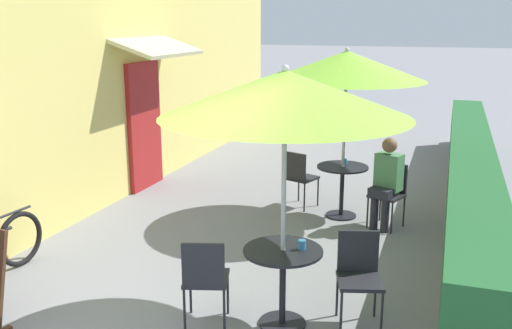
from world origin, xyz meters
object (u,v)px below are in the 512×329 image
object	(u,v)px
seated_patron_mid_left	(386,179)
coffee_cup_mid	(344,162)
cafe_chair_near_right	(359,271)
cafe_chair_near_left	(205,275)
coffee_cup_near	(302,245)
patio_table_mid	(342,181)
patio_umbrella_near	(285,94)
patio_umbrella_mid	(347,66)
cafe_chair_mid_right	(299,175)
cafe_chair_mid_left	(390,190)
patio_table_near	(283,272)

from	to	relation	value
seated_patron_mid_left	coffee_cup_mid	world-z (taller)	seated_patron_mid_left
cafe_chair_near_right	cafe_chair_near_left	bearing A→B (deg)	6.20
coffee_cup_near	seated_patron_mid_left	distance (m)	2.88
coffee_cup_near	patio_table_mid	bearing A→B (deg)	93.89
patio_umbrella_near	coffee_cup_mid	world-z (taller)	patio_umbrella_near
patio_table_mid	patio_umbrella_mid	distance (m)	1.63
coffee_cup_mid	cafe_chair_mid_right	bearing A→B (deg)	172.58
patio_table_mid	cafe_chair_near_left	bearing A→B (deg)	-99.85
patio_umbrella_near	patio_umbrella_mid	world-z (taller)	same
cafe_chair_near_left	cafe_chair_mid_left	distance (m)	3.53
patio_table_near	patio_umbrella_mid	xyz separation A→B (m)	(-0.05, 3.18, 1.63)
seated_patron_mid_left	cafe_chair_near_left	bearing A→B (deg)	89.29
patio_table_mid	patio_umbrella_mid	world-z (taller)	patio_umbrella_mid
cafe_chair_near_left	patio_table_mid	distance (m)	3.51
patio_table_mid	coffee_cup_mid	bearing A→B (deg)	85.80
patio_table_near	patio_umbrella_mid	distance (m)	3.58
cafe_chair_mid_right	seated_patron_mid_left	bearing A→B (deg)	1.67
patio_table_near	coffee_cup_mid	distance (m)	3.28
cafe_chair_near_right	cafe_chair_mid_left	bearing A→B (deg)	-106.35
patio_table_near	cafe_chair_near_right	size ratio (longest dim) A/B	0.86
patio_umbrella_mid	seated_patron_mid_left	xyz separation A→B (m)	(0.65, -0.28, -1.47)
patio_table_near	coffee_cup_mid	bearing A→B (deg)	90.78
cafe_chair_near_left	coffee_cup_near	size ratio (longest dim) A/B	9.67
patio_umbrella_near	cafe_chair_mid_right	bearing A→B (deg)	102.35
coffee_cup_near	seated_patron_mid_left	bearing A→B (deg)	81.34
patio_umbrella_near	coffee_cup_mid	bearing A→B (deg)	90.78
coffee_cup_near	patio_umbrella_near	bearing A→B (deg)	-160.21
cafe_chair_mid_left	patio_umbrella_mid	bearing A→B (deg)	6.20
patio_table_near	cafe_chair_mid_left	bearing A→B (deg)	78.09
cafe_chair_mid_right	cafe_chair_near_left	bearing A→B (deg)	-67.97
patio_table_near	cafe_chair_mid_left	distance (m)	3.07
patio_table_mid	cafe_chair_mid_right	bearing A→B (deg)	165.50
patio_table_near	coffee_cup_near	xyz separation A→B (m)	(0.16, 0.06, 0.27)
cafe_chair_near_right	patio_table_mid	distance (m)	2.99
patio_umbrella_near	cafe_chair_near_right	world-z (taller)	patio_umbrella_near
cafe_chair_near_left	cafe_chair_mid_left	bearing A→B (deg)	51.89
patio_umbrella_mid	coffee_cup_mid	bearing A→B (deg)	85.80
patio_umbrella_near	patio_umbrella_mid	size ratio (longest dim) A/B	1.00
seated_patron_mid_left	coffee_cup_mid	distance (m)	0.75
patio_umbrella_near	coffee_cup_mid	distance (m)	3.54
patio_umbrella_near	patio_table_near	bearing A→B (deg)	0.00
patio_umbrella_mid	cafe_chair_mid_left	xyz separation A→B (m)	(0.69, -0.18, -1.64)
coffee_cup_mid	patio_umbrella_near	bearing A→B (deg)	-89.22
patio_table_near	coffee_cup_near	world-z (taller)	coffee_cup_near
cafe_chair_near_left	seated_patron_mid_left	world-z (taller)	seated_patron_mid_left
cafe_chair_mid_left	patio_table_mid	bearing A→B (deg)	6.20
cafe_chair_near_left	coffee_cup_near	xyz separation A→B (m)	(0.81, 0.33, 0.28)
patio_table_near	cafe_chair_mid_left	size ratio (longest dim) A/B	0.86
patio_table_near	patio_table_mid	xyz separation A→B (m)	(-0.05, 3.18, 0.00)
seated_patron_mid_left	cafe_chair_mid_right	distance (m)	1.42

